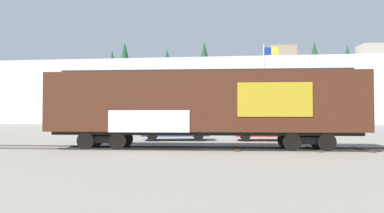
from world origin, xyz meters
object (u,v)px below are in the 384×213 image
flagpole (266,78)px  parked_car_blue (175,129)px  parked_car_red (264,129)px  freight_car (204,104)px

flagpole → parked_car_blue: size_ratio=1.69×
parked_car_blue → parked_car_red: bearing=2.9°
freight_car → parked_car_blue: (-2.49, 5.76, -1.63)m
flagpole → parked_car_blue: (-7.40, -7.72, -4.43)m
freight_car → parked_car_red: freight_car is taller
flagpole → parked_car_red: size_ratio=2.00×
parked_car_blue → parked_car_red: 6.35m
freight_car → parked_car_red: 7.37m
parked_car_blue → flagpole: bearing=46.2°
parked_car_blue → parked_car_red: parked_car_red is taller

